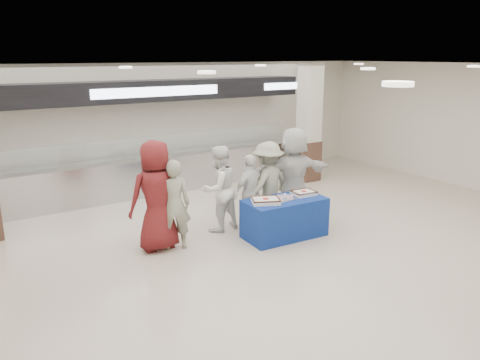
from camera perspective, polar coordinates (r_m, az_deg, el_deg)
ground at (r=7.80m, az=6.19°, el=-10.82°), size 14.00×14.00×0.00m
serving_line at (r=11.90m, az=-10.30°, el=3.96°), size 8.70×0.85×2.80m
column_right at (r=12.96m, az=8.39°, el=6.60°), size 0.55×0.55×3.20m
display_table at (r=9.00m, az=5.45°, el=-4.62°), size 1.59×0.87×0.75m
sheet_cake_left at (r=8.61m, az=3.14°, el=-2.49°), size 0.61×0.56×0.10m
sheet_cake_right at (r=9.18m, az=7.79°, el=-1.53°), size 0.46×0.38×0.09m
cupcake_tray at (r=8.86m, az=5.30°, el=-2.14°), size 0.46×0.37×0.07m
civilian_maroon at (r=8.34m, az=-10.15°, el=-1.91°), size 0.98×0.65×1.99m
soldier_a at (r=8.37m, az=-8.10°, el=-3.00°), size 0.70×0.59×1.64m
chef_tall at (r=9.16m, az=-2.61°, el=-1.07°), size 0.93×0.78×1.70m
chef_short at (r=9.25m, az=1.33°, el=-1.48°), size 0.95×0.52×1.52m
soldier_b at (r=9.44m, az=3.39°, el=-0.50°), size 1.24×0.89×1.73m
civilian_white at (r=9.73m, az=6.50°, el=0.66°), size 1.92×0.95×1.99m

